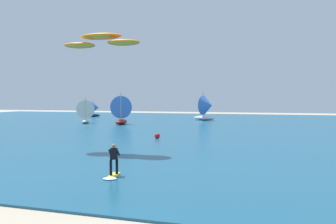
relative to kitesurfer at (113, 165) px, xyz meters
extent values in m
cube|color=navy|center=(3.28, 38.97, -0.65)|extent=(160.00, 90.00, 0.10)
cube|color=yellow|center=(-0.05, 0.19, -0.58)|extent=(0.78, 1.47, 0.05)
cylinder|color=black|center=(-0.12, -0.02, -0.15)|extent=(0.14, 0.14, 0.80)
cylinder|color=black|center=(0.02, 0.39, -0.15)|extent=(0.14, 0.14, 0.80)
cube|color=black|center=(-0.05, 0.19, 0.55)|extent=(0.40, 0.30, 0.60)
sphere|color=#9E7051|center=(-0.05, 0.19, 0.96)|extent=(0.22, 0.22, 0.22)
cylinder|color=black|center=(-0.28, 0.21, 0.60)|extent=(0.21, 0.51, 0.39)
cylinder|color=black|center=(0.14, 0.32, 0.60)|extent=(0.21, 0.51, 0.39)
ellipsoid|color=white|center=(0.19, -0.73, -0.56)|extent=(0.83, 0.76, 0.08)
ellipsoid|color=orange|center=(-5.61, 8.98, 8.35)|extent=(3.72, 2.41, 0.42)
ellipsoid|color=orange|center=(-7.62, 9.13, 7.75)|extent=(2.77, 2.33, 0.42)
ellipsoid|color=orange|center=(-3.59, 8.83, 7.75)|extent=(2.77, 2.33, 0.42)
ellipsoid|color=navy|center=(-34.78, 58.01, -0.29)|extent=(3.47, 2.43, 0.62)
cylinder|color=silver|center=(-34.92, 57.94, 1.66)|extent=(0.10, 0.10, 3.30)
cone|color=#3F72CC|center=(-34.27, 58.25, 1.50)|extent=(2.49, 3.12, 2.77)
ellipsoid|color=white|center=(-24.21, 37.37, -0.26)|extent=(2.58, 3.81, 0.68)
cylinder|color=silver|center=(-24.14, 37.21, 1.88)|extent=(0.11, 0.11, 3.62)
cone|color=silver|center=(-24.45, 37.94, 1.70)|extent=(3.42, 2.66, 3.04)
ellipsoid|color=white|center=(-7.59, 52.32, -0.19)|extent=(4.69, 2.77, 0.83)
cylinder|color=silver|center=(-7.79, 52.38, 2.45)|extent=(0.14, 0.14, 4.44)
cone|color=#3F72CC|center=(-6.86, 52.09, 2.23)|extent=(2.95, 4.13, 3.73)
ellipsoid|color=maroon|center=(-17.36, 36.80, -0.20)|extent=(2.12, 4.45, 0.80)
cylinder|color=silver|center=(-17.33, 36.60, 2.34)|extent=(0.13, 0.13, 4.28)
cone|color=#3F72CC|center=(-17.47, 37.53, 2.12)|extent=(3.84, 2.41, 3.59)
sphere|color=red|center=(-4.35, 18.24, -0.32)|extent=(0.56, 0.56, 0.56)
camera|label=1|loc=(9.01, -17.57, 3.42)|focal=40.38mm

